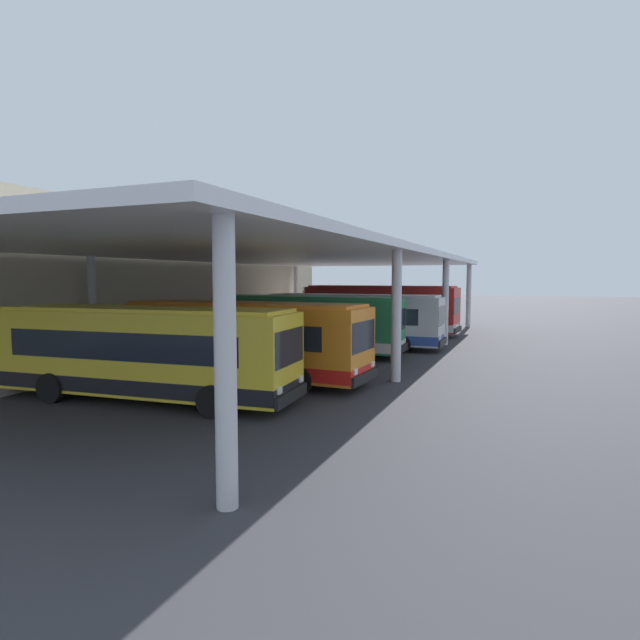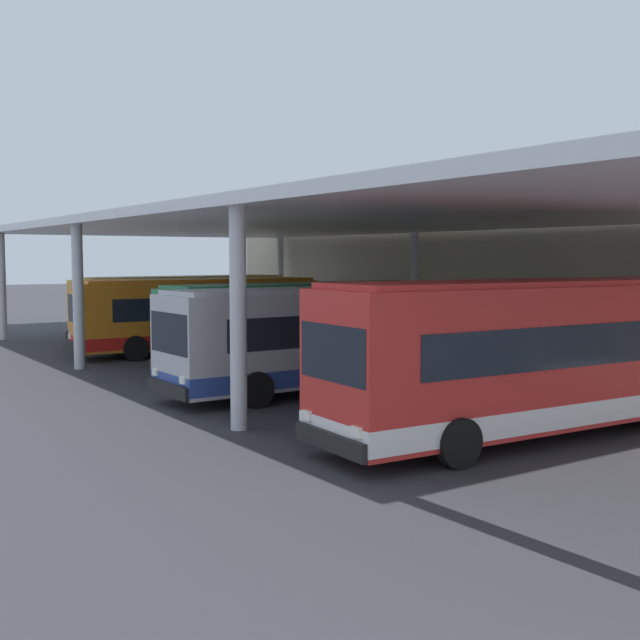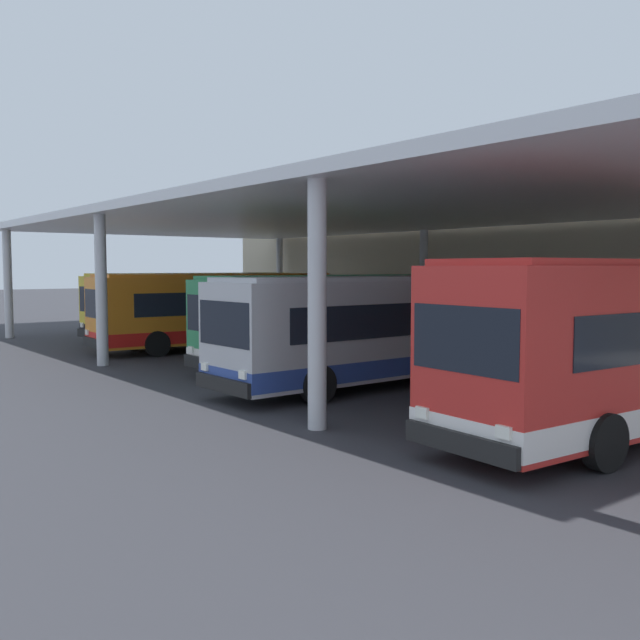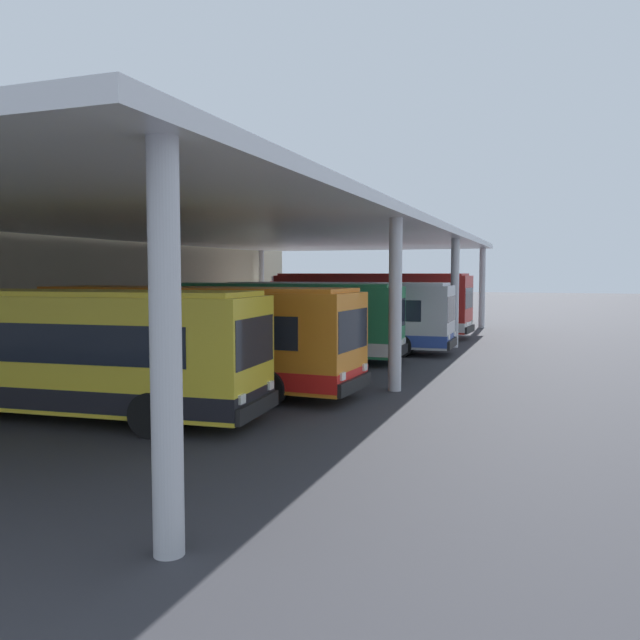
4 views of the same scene
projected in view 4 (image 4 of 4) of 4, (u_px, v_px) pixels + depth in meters
The scene contains 12 objects.
ground_plane at pixel (370, 361), 26.49m from camera, with size 200.00×200.00×0.00m, color #333338.
platform_kerb at pixel (128, 348), 30.48m from camera, with size 42.00×4.50×0.18m, color #A39E93.
station_building_facade at pixel (70, 261), 31.29m from camera, with size 48.00×1.60×8.34m, color #C1B293.
canopy_shelter at pixel (247, 233), 27.98m from camera, with size 40.00×17.00×5.55m.
bus_nearest_bay at pixel (59, 351), 16.08m from camera, with size 3.31×10.69×3.17m.
bus_second_bay at pixel (192, 337), 19.73m from camera, with size 3.06×10.64×3.17m.
bus_middle_bay at pixel (276, 320), 26.92m from camera, with size 2.81×10.56×3.17m.
bus_far_bay at pixel (337, 315), 29.78m from camera, with size 2.84×10.57×3.17m.
bus_departing at pixel (370, 304), 37.25m from camera, with size 3.09×11.44×3.57m.
bench_waiting at pixel (210, 323), 37.80m from camera, with size 1.80×0.45×0.92m.
trash_bin at pixel (230, 320), 40.78m from camera, with size 0.52×0.52×0.98m.
banner_sign at pixel (273, 297), 43.95m from camera, with size 0.70×0.12×3.20m.
Camera 4 is at (-25.41, -7.06, 3.59)m, focal length 36.49 mm.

